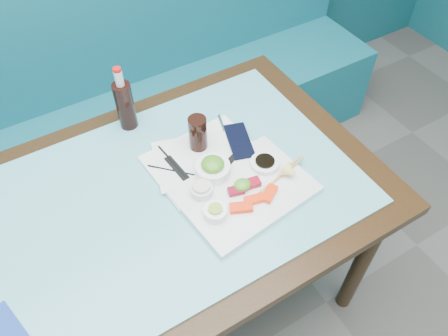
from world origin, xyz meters
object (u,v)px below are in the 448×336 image
serving_tray (204,159)px  dining_table (161,214)px  sashimi_plate (245,191)px  seaweed_bowl (213,170)px  booth_bench (92,124)px  cola_bottle_body (125,106)px  cola_glass (198,133)px

serving_tray → dining_table: bearing=-168.7°
sashimi_plate → seaweed_bowl: 0.12m
booth_bench → sashimi_plate: size_ratio=7.65×
serving_tray → seaweed_bowl: (-0.01, -0.07, 0.03)m
booth_bench → serving_tray: booth_bench is taller
dining_table → serving_tray: 0.23m
dining_table → cola_bottle_body: bearing=81.3°
seaweed_bowl → cola_glass: (0.02, 0.13, 0.04)m
sashimi_plate → cola_bottle_body: bearing=105.3°
dining_table → seaweed_bowl: bearing=-5.9°
booth_bench → seaweed_bowl: booth_bench is taller
dining_table → seaweed_bowl: size_ratio=12.80×
dining_table → seaweed_bowl: (0.19, -0.02, 0.13)m
dining_table → sashimi_plate: 0.29m
booth_bench → cola_bottle_body: bearing=-84.1°
booth_bench → sashimi_plate: (0.24, -0.96, 0.39)m
booth_bench → cola_glass: 0.88m
dining_table → seaweed_bowl: 0.23m
sashimi_plate → cola_bottle_body: cola_bottle_body is taller
sashimi_plate → dining_table: bearing=145.8°
serving_tray → seaweed_bowl: bearing=-102.3°
booth_bench → dining_table: 0.89m
cola_glass → cola_bottle_body: bearing=123.9°
cola_bottle_body → dining_table: bearing=-98.7°
sashimi_plate → cola_glass: (-0.03, 0.24, 0.06)m
serving_tray → cola_glass: cola_glass is taller
dining_table → cola_bottle_body: size_ratio=7.92×
dining_table → sashimi_plate: bearing=-27.8°
booth_bench → dining_table: size_ratio=2.14×
seaweed_bowl → cola_glass: bearing=81.3°
serving_tray → cola_glass: bearing=75.0°
serving_tray → seaweed_bowl: seaweed_bowl is taller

